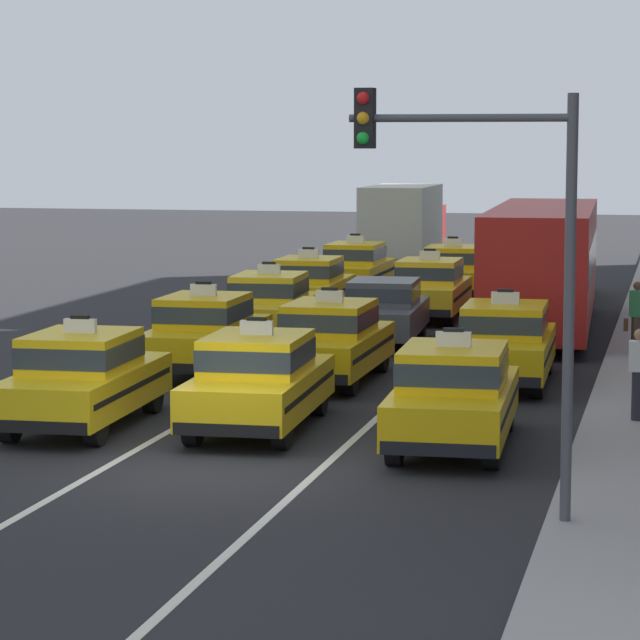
# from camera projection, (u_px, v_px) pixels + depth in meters

# --- Properties ---
(ground_plane) EXTENTS (160.00, 160.00, 0.00)m
(ground_plane) POSITION_uv_depth(u_px,v_px,m) (211.00, 470.00, 22.63)
(ground_plane) COLOR #232326
(lane_stripe_left_center) EXTENTS (0.14, 80.00, 0.01)m
(lane_stripe_left_center) POSITION_uv_depth(u_px,v_px,m) (373.00, 316.00, 42.30)
(lane_stripe_left_center) COLOR silver
(lane_stripe_left_center) RESTS_ON ground
(lane_stripe_center_right) EXTENTS (0.14, 80.00, 0.01)m
(lane_stripe_center_right) POSITION_uv_depth(u_px,v_px,m) (486.00, 319.00, 41.56)
(lane_stripe_center_right) COLOR silver
(lane_stripe_center_right) RESTS_ON ground
(taxi_left_nearest) EXTENTS (2.00, 4.63, 1.96)m
(taxi_left_nearest) POSITION_uv_depth(u_px,v_px,m) (83.00, 377.00, 25.84)
(taxi_left_nearest) COLOR black
(taxi_left_nearest) RESTS_ON ground
(taxi_left_second) EXTENTS (1.91, 4.60, 1.96)m
(taxi_left_second) POSITION_uv_depth(u_px,v_px,m) (205.00, 332.00, 31.97)
(taxi_left_second) COLOR black
(taxi_left_second) RESTS_ON ground
(taxi_left_third) EXTENTS (2.09, 4.66, 1.96)m
(taxi_left_third) POSITION_uv_depth(u_px,v_px,m) (270.00, 305.00, 37.07)
(taxi_left_third) COLOR black
(taxi_left_third) RESTS_ON ground
(taxi_left_fourth) EXTENTS (1.96, 4.62, 1.96)m
(taxi_left_fourth) POSITION_uv_depth(u_px,v_px,m) (309.00, 285.00, 42.10)
(taxi_left_fourth) COLOR black
(taxi_left_fourth) RESTS_ON ground
(taxi_left_fifth) EXTENTS (1.82, 4.56, 1.96)m
(taxi_left_fifth) POSITION_uv_depth(u_px,v_px,m) (356.00, 267.00, 48.08)
(taxi_left_fifth) COLOR black
(taxi_left_fifth) RESTS_ON ground
(box_truck_left_sixth) EXTENTS (2.39, 7.00, 3.27)m
(box_truck_left_sixth) POSITION_uv_depth(u_px,v_px,m) (405.00, 226.00, 55.48)
(box_truck_left_sixth) COLOR black
(box_truck_left_sixth) RESTS_ON ground
(taxi_center_nearest) EXTENTS (2.00, 4.63, 1.96)m
(taxi_center_nearest) POSITION_uv_depth(u_px,v_px,m) (258.00, 380.00, 25.58)
(taxi_center_nearest) COLOR black
(taxi_center_nearest) RESTS_ON ground
(taxi_center_second) EXTENTS (1.83, 4.56, 1.96)m
(taxi_center_second) POSITION_uv_depth(u_px,v_px,m) (331.00, 340.00, 30.67)
(taxi_center_second) COLOR black
(taxi_center_second) RESTS_ON ground
(sedan_center_third) EXTENTS (2.01, 4.40, 1.58)m
(sedan_center_third) POSITION_uv_depth(u_px,v_px,m) (384.00, 310.00, 36.35)
(sedan_center_third) COLOR black
(sedan_center_third) RESTS_ON ground
(taxi_center_fourth) EXTENTS (1.92, 4.60, 1.96)m
(taxi_center_fourth) POSITION_uv_depth(u_px,v_px,m) (430.00, 287.00, 41.50)
(taxi_center_fourth) COLOR black
(taxi_center_fourth) RESTS_ON ground
(taxi_center_fifth) EXTENTS (2.00, 4.63, 1.96)m
(taxi_center_fifth) POSITION_uv_depth(u_px,v_px,m) (453.00, 271.00, 46.66)
(taxi_center_fifth) COLOR black
(taxi_center_fifth) RESTS_ON ground
(taxi_right_nearest) EXTENTS (2.00, 4.63, 1.96)m
(taxi_right_nearest) POSITION_uv_depth(u_px,v_px,m) (454.00, 394.00, 24.12)
(taxi_right_nearest) COLOR black
(taxi_right_nearest) RESTS_ON ground
(taxi_right_second) EXTENTS (1.95, 4.61, 1.96)m
(taxi_right_second) POSITION_uv_depth(u_px,v_px,m) (505.00, 342.00, 30.34)
(taxi_right_second) COLOR black
(taxi_right_second) RESTS_ON ground
(bus_right_third) EXTENTS (2.94, 11.29, 3.22)m
(bus_right_third) POSITION_uv_depth(u_px,v_px,m) (543.00, 261.00, 38.72)
(bus_right_third) COLOR black
(bus_right_third) RESTS_ON ground
(taxi_right_fourth) EXTENTS (1.97, 4.62, 1.96)m
(taxi_right_fourth) POSITION_uv_depth(u_px,v_px,m) (557.00, 269.00, 47.29)
(taxi_right_fourth) COLOR black
(taxi_right_fourth) RESTS_ON ground
(pedestrian_near_crosswalk) EXTENTS (0.47, 0.24, 1.59)m
(pedestrian_near_crosswalk) POSITION_uv_depth(u_px,v_px,m) (636.00, 316.00, 34.23)
(pedestrian_near_crosswalk) COLOR #473828
(pedestrian_near_crosswalk) RESTS_ON sidewalk_curb
(pedestrian_by_storefront) EXTENTS (0.36, 0.24, 1.58)m
(pedestrian_by_storefront) POSITION_uv_depth(u_px,v_px,m) (639.00, 374.00, 25.73)
(pedestrian_by_storefront) COLOR #23232D
(pedestrian_by_storefront) RESTS_ON sidewalk_curb
(traffic_light_pole) EXTENTS (2.87, 0.33, 5.58)m
(traffic_light_pole) POSITION_uv_depth(u_px,v_px,m) (493.00, 229.00, 18.80)
(traffic_light_pole) COLOR #47474C
(traffic_light_pole) RESTS_ON ground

